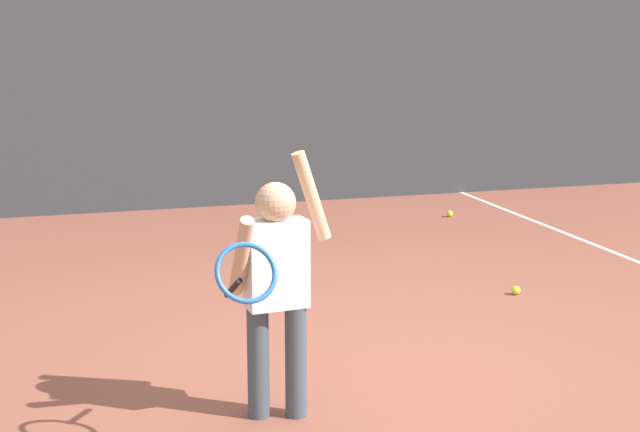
# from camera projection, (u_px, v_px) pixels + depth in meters

# --- Properties ---
(ground_plane) EXTENTS (20.00, 20.00, 0.00)m
(ground_plane) POSITION_uv_depth(u_px,v_px,m) (416.00, 368.00, 5.23)
(ground_plane) COLOR brown
(back_fence_windscreen) EXTENTS (10.53, 0.08, 3.43)m
(back_fence_windscreen) POSITION_uv_depth(u_px,v_px,m) (234.00, 49.00, 9.74)
(back_fence_windscreen) COLOR #383D42
(back_fence_windscreen) RESTS_ON ground
(fence_post_1) EXTENTS (0.09, 0.09, 3.58)m
(fence_post_1) POSITION_uv_depth(u_px,v_px,m) (233.00, 42.00, 9.78)
(fence_post_1) COLOR slate
(fence_post_1) RESTS_ON ground
(fence_post_2) EXTENTS (0.09, 0.09, 3.58)m
(fence_post_2) POSITION_uv_depth(u_px,v_px,m) (637.00, 40.00, 11.22)
(fence_post_2) COLOR slate
(fence_post_2) RESTS_ON ground
(tennis_player) EXTENTS (0.68, 0.61, 1.35)m
(tennis_player) POSITION_uv_depth(u_px,v_px,m) (275.00, 279.00, 4.42)
(tennis_player) COLOR #3F4C59
(tennis_player) RESTS_ON ground
(tennis_ball_1) EXTENTS (0.07, 0.07, 0.07)m
(tennis_ball_1) POSITION_uv_depth(u_px,v_px,m) (516.00, 290.00, 6.66)
(tennis_ball_1) COLOR #CCE033
(tennis_ball_1) RESTS_ON ground
(tennis_ball_2) EXTENTS (0.07, 0.07, 0.07)m
(tennis_ball_2) POSITION_uv_depth(u_px,v_px,m) (280.00, 270.00, 7.23)
(tennis_ball_2) COLOR #CCE033
(tennis_ball_2) RESTS_ON ground
(tennis_ball_3) EXTENTS (0.07, 0.07, 0.07)m
(tennis_ball_3) POSITION_uv_depth(u_px,v_px,m) (450.00, 214.00, 9.41)
(tennis_ball_3) COLOR #CCE033
(tennis_ball_3) RESTS_ON ground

